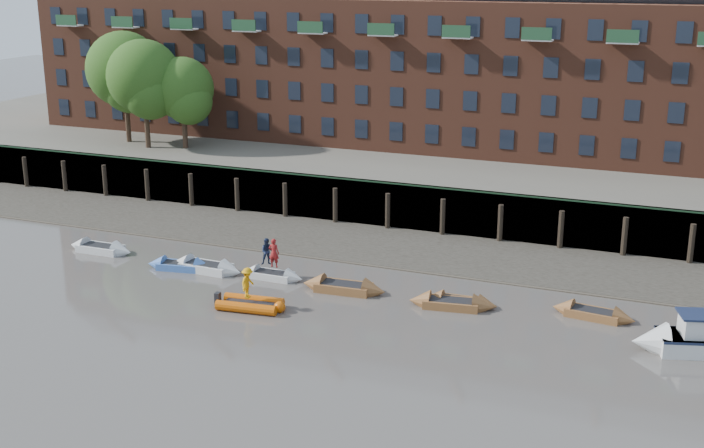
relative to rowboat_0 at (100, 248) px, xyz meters
The scene contains 20 objects.
ground 20.16m from the rowboat_0, 29.56° to the right, with size 220.00×220.00×0.00m, color #56514B.
foreshore 19.30m from the rowboat_0, 24.67° to the left, with size 110.00×8.00×0.50m, color #3D382F.
mud_band 18.14m from the rowboat_0, 14.87° to the left, with size 110.00×1.60×0.10m, color #4C4336.
river_wall 21.54m from the rowboat_0, 35.34° to the left, with size 110.00×1.23×3.30m.
bank_terrace 31.44m from the rowboat_0, 56.06° to the left, with size 110.00×28.00×3.20m, color #5E594D.
apartment_terrace 34.61m from the rowboat_0, 57.05° to the left, with size 80.60×15.56×20.98m.
tree_cluster 21.10m from the rowboat_0, 114.90° to the left, with size 11.76×7.74×9.40m.
rowboat_0 is the anchor object (origin of this frame).
rowboat_1 6.72m from the rowboat_0, ahead, with size 4.39×1.94×1.23m.
rowboat_2 8.32m from the rowboat_0, ahead, with size 4.93×1.61×1.42m.
rowboat_3 12.61m from the rowboat_0, ahead, with size 3.99×1.16×1.16m.
rowboat_4 17.41m from the rowboat_0, ahead, with size 5.02×1.76×1.43m.
rowboat_5 23.77m from the rowboat_0, ahead, with size 4.79×2.01×1.35m.
rowboat_6 24.16m from the rowboat_0, ahead, with size 4.10×1.33×1.18m.
rowboat_7 31.11m from the rowboat_0, ahead, with size 4.50×1.79×1.27m.
rib_tender 14.72m from the rowboat_0, 19.89° to the right, with size 3.80×2.12×0.65m.
motor_launch 35.96m from the rowboat_0, ahead, with size 6.44×3.68×2.53m.
person_rower_a 12.90m from the rowboat_0, ahead, with size 0.64×0.42×1.76m, color maroon.
person_rower_b 12.33m from the rowboat_0, ahead, with size 0.79×0.62×1.63m, color #19233F.
person_rib_crew 14.49m from the rowboat_0, 20.11° to the right, with size 1.10×0.63×1.71m, color orange.
Camera 1 is at (17.98, -34.27, 18.03)m, focal length 45.00 mm.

